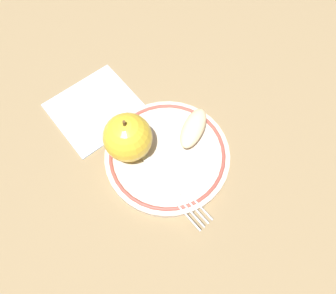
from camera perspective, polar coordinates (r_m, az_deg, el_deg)
name	(u,v)px	position (r m, az deg, el deg)	size (l,w,h in m)	color
ground_plane	(165,155)	(0.54, -0.52, -1.32)	(2.00, 2.00, 0.00)	#89724E
plate	(168,154)	(0.53, 0.00, -1.28)	(0.20, 0.20, 0.01)	beige
apple_red_whole	(128,137)	(0.50, -7.04, 1.67)	(0.08, 0.08, 0.09)	gold
apple_slice_front	(193,128)	(0.53, 4.45, 3.31)	(0.08, 0.03, 0.02)	beige
fork	(166,180)	(0.50, -0.38, -5.84)	(0.17, 0.03, 0.00)	silver
napkin_folded	(96,108)	(0.59, -12.46, 6.59)	(0.14, 0.14, 0.01)	#ADBFD6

